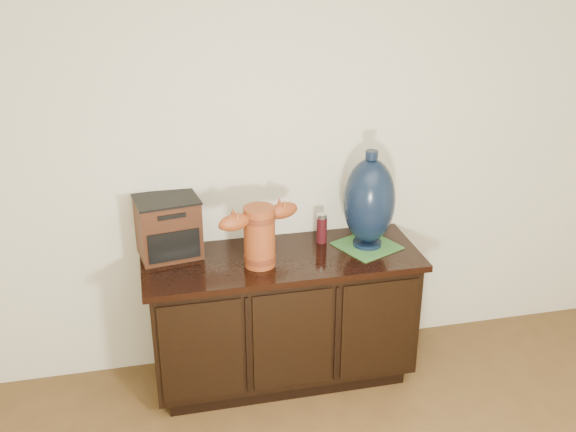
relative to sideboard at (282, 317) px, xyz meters
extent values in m
plane|color=silver|center=(0.00, 0.27, 0.91)|extent=(4.50, 0.00, 4.50)
cube|color=black|center=(0.00, 0.00, -0.35)|extent=(1.29, 0.45, 0.08)
cube|color=black|center=(0.00, 0.00, 0.01)|extent=(1.40, 0.50, 0.64)
cube|color=black|center=(0.00, 0.00, 0.35)|extent=(1.46, 0.56, 0.03)
cube|color=black|center=(-0.47, -0.25, 0.01)|extent=(0.41, 0.01, 0.56)
cube|color=black|center=(0.00, -0.25, 0.01)|extent=(0.41, 0.01, 0.56)
cube|color=black|center=(0.47, -0.25, 0.01)|extent=(0.41, 0.01, 0.56)
cylinder|color=#9C441C|center=(-0.13, -0.06, 0.53)|extent=(0.20, 0.20, 0.32)
cylinder|color=#3D130B|center=(-0.13, -0.06, 0.41)|extent=(0.21, 0.21, 0.03)
cylinder|color=#3D130B|center=(-0.13, -0.06, 0.63)|extent=(0.21, 0.21, 0.03)
ellipsoid|color=#9C441C|center=(-0.26, -0.11, 0.64)|extent=(0.19, 0.13, 0.08)
ellipsoid|color=#9C441C|center=(0.00, -0.02, 0.64)|extent=(0.19, 0.13, 0.08)
cube|color=#391B0E|center=(-0.57, 0.16, 0.52)|extent=(0.34, 0.29, 0.31)
cube|color=black|center=(-0.55, 0.03, 0.47)|extent=(0.26, 0.05, 0.16)
cube|color=black|center=(-0.57, 0.16, 0.68)|extent=(0.35, 0.30, 0.01)
cube|color=#367133|center=(0.48, 0.02, 0.37)|extent=(0.38, 0.38, 0.01)
cylinder|color=black|center=(0.48, 0.02, 0.39)|extent=(0.15, 0.15, 0.02)
ellipsoid|color=black|center=(0.48, 0.02, 0.63)|extent=(0.36, 0.36, 0.47)
cylinder|color=black|center=(0.48, 0.02, 0.89)|extent=(0.07, 0.07, 0.04)
cylinder|color=#570F16|center=(0.25, 0.13, 0.44)|extent=(0.06, 0.06, 0.14)
cylinder|color=silver|center=(0.25, 0.13, 0.52)|extent=(0.05, 0.05, 0.02)
camera|label=1|loc=(-0.66, -3.09, 1.97)|focal=42.00mm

